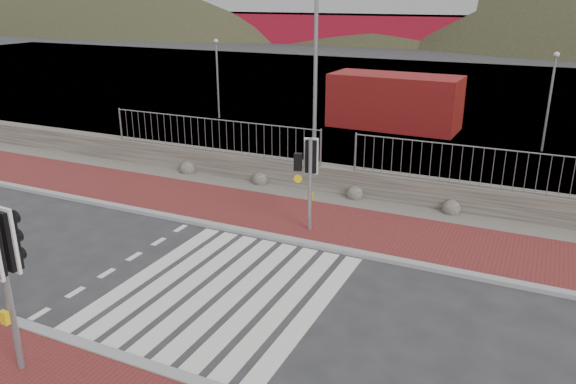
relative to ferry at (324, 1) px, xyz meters
The scene contains 16 objects.
ground 72.44m from the ferry, 70.05° to the right, with size 220.00×220.00×0.00m, color #28282B.
sidewalk_far 68.23m from the ferry, 68.75° to the right, with size 40.00×3.00×0.08m, color maroon.
kerb_near 75.25m from the ferry, 70.83° to the right, with size 40.00×0.25×0.12m, color gray.
kerb_far 69.63m from the ferry, 69.20° to the right, with size 40.00×0.25×0.12m, color gray.
zebra_crossing 72.43m from the ferry, 70.05° to the right, with size 4.62×5.60×0.01m.
gravel_strip 66.38m from the ferry, 68.13° to the right, with size 40.00×1.50×0.06m, color #59544C.
stone_wall 65.61m from the ferry, 67.86° to the right, with size 40.00×0.60×0.90m, color #48423B.
railing 65.66m from the ferry, 67.91° to the right, with size 18.07×0.07×1.22m.
quay 47.29m from the ferry, 58.36° to the right, with size 120.00×40.00×0.50m, color #4C4C4F.
water 25.72m from the ferry, 11.47° to the right, with size 220.00×50.00×0.05m, color #3F4C54.
ferry is the anchor object (origin of this frame).
hills_backdrop 46.83m from the ferry, 32.50° to the left, with size 254.00×90.00×100.00m.
traffic_signal_near 75.50m from the ferry, 72.35° to the right, with size 0.46×0.30×3.09m.
traffic_signal_far 68.85m from the ferry, 68.65° to the right, with size 0.66×0.33×2.70m.
streetlight 64.26m from the ferry, 68.49° to the right, with size 1.63×0.40×7.69m.
shipping_container 55.77m from the ferry, 64.74° to the right, with size 6.26×2.61×2.61m, color maroon.
Camera 1 is at (6.03, -9.50, 6.31)m, focal length 35.00 mm.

